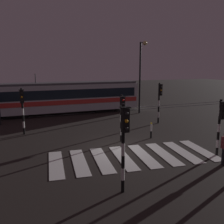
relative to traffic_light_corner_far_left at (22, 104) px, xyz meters
name	(u,v)px	position (x,y,z in m)	size (l,w,h in m)	color
ground_plane	(122,148)	(5.48, -5.18, -2.22)	(120.00, 120.00, 0.00)	black
rail_near	(78,114)	(5.48, 6.11, -2.21)	(80.00, 0.12, 0.03)	#59595E
rail_far	(75,111)	(5.48, 7.55, -2.21)	(80.00, 0.12, 0.03)	#59595E
crosswalk_zebra	(134,157)	(5.48, -6.80, -2.21)	(9.42, 4.66, 0.02)	silver
traffic_light_corner_far_left	(22,104)	(0.00, 0.00, 0.00)	(0.36, 0.42, 3.37)	black
traffic_light_corner_far_right	(160,97)	(10.99, -0.50, 0.08)	(0.36, 0.42, 3.50)	black
traffic_light_corner_near_right	(221,119)	(9.92, -8.36, -0.14)	(0.36, 0.42, 3.15)	black
traffic_light_median_centre	(122,111)	(5.93, -4.11, -0.17)	(0.36, 0.42, 3.11)	black
traffic_light_kerb_mid_left	(124,136)	(3.39, -10.14, 0.12)	(0.36, 0.42, 3.55)	black
street_lamp_trackside_right	(141,69)	(11.58, 4.02, 2.39)	(0.44, 1.21, 7.29)	black
tram	(61,97)	(3.89, 6.83, -0.48)	(16.43, 2.58, 4.15)	silver
bollard_island_edge	(151,130)	(8.15, -4.07, -1.67)	(0.12, 0.12, 1.11)	black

